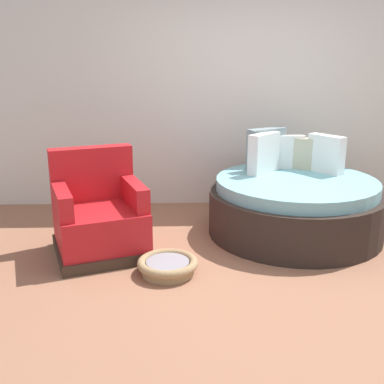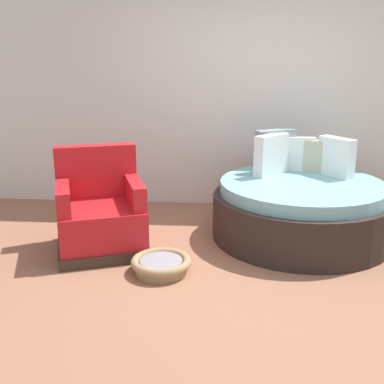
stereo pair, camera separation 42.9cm
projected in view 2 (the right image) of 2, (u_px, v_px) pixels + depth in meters
ground_plane at (258, 279)px, 3.85m from camera, size 8.00×8.00×0.02m
back_wall at (252, 85)px, 5.42m from camera, size 8.00×0.12×2.85m
round_daybed at (300, 207)px, 4.66m from camera, size 1.74×1.74×1.01m
red_armchair at (100, 215)px, 4.36m from camera, size 1.02×1.02×0.94m
pet_basket at (161, 264)px, 3.93m from camera, size 0.51×0.51×0.13m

